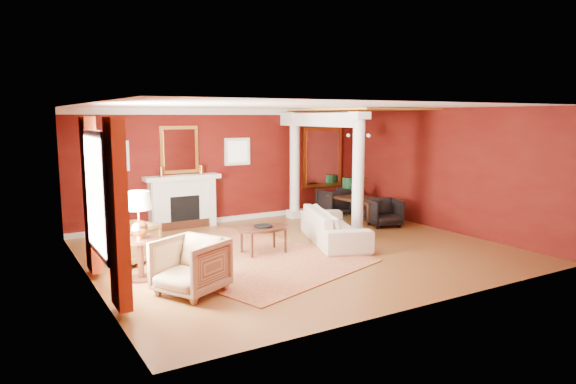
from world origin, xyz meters
TOP-DOWN VIEW (x-y plane):
  - ground at (0.00, 0.00)m, footprint 8.00×8.00m
  - room_shell at (0.00, 0.00)m, footprint 8.04×7.04m
  - fireplace at (-1.30, 3.32)m, footprint 1.85×0.42m
  - overmantel_mirror at (-1.30, 3.45)m, footprint 0.95×0.07m
  - flank_window_left at (-2.85, 3.46)m, footprint 0.70×0.07m
  - flank_window_right at (0.25, 3.46)m, footprint 0.70×0.07m
  - left_window at (-3.89, -0.60)m, footprint 0.21×2.55m
  - column_front at (1.70, 0.30)m, footprint 0.36×0.36m
  - column_back at (1.70, 3.00)m, footprint 0.36×0.36m
  - header_beam at (1.70, 1.90)m, footprint 0.30×3.20m
  - amber_ceiling at (2.85, 1.75)m, footprint 2.30×3.40m
  - dining_mirror at (2.90, 3.45)m, footprint 1.30×0.07m
  - chandelier at (2.90, 1.80)m, footprint 0.60×0.62m
  - crown_trim at (0.00, 3.46)m, footprint 8.00×0.08m
  - base_trim at (0.00, 3.46)m, footprint 8.00×0.08m
  - rug at (-1.27, 0.14)m, footprint 4.46×5.16m
  - sofa at (1.01, 0.23)m, footprint 1.49×2.53m
  - armchair_leopard at (-3.16, 0.84)m, footprint 0.98×1.01m
  - armchair_stripe at (-2.77, -1.29)m, footprint 1.19×1.22m
  - coffee_table at (-0.72, 0.20)m, footprint 1.06×1.06m
  - coffee_book at (-0.79, 0.20)m, footprint 0.14×0.07m
  - side_table at (-3.26, -0.24)m, footprint 0.60×0.60m
  - dining_table at (3.10, 1.97)m, footprint 0.70×1.69m
  - dining_chair_near at (3.04, 0.93)m, footprint 0.90×0.86m
  - dining_chair_far at (2.91, 2.86)m, footprint 0.77×0.72m
  - green_urn at (3.50, 3.00)m, footprint 0.41×0.41m
  - potted_plant at (3.09, 2.04)m, footprint 0.59×0.63m

SIDE VIEW (x-z plane):
  - ground at x=0.00m, z-range 0.00..0.00m
  - rug at x=-1.27m, z-range 0.00..0.02m
  - base_trim at x=0.00m, z-range 0.00..0.12m
  - dining_chair_near at x=3.04m, z-range 0.00..0.76m
  - green_urn at x=3.50m, z-range -0.11..0.88m
  - dining_chair_far at x=2.91m, z-range 0.00..0.78m
  - armchair_leopard at x=-3.16m, z-range 0.00..0.82m
  - dining_table at x=3.10m, z-range 0.00..0.92m
  - armchair_stripe at x=-2.77m, z-range 0.00..0.95m
  - sofa at x=1.01m, z-range 0.00..0.95m
  - coffee_table at x=-0.72m, z-range 0.22..0.75m
  - coffee_book at x=-0.79m, z-range 0.53..0.73m
  - fireplace at x=-1.30m, z-range 0.00..1.29m
  - side_table at x=-3.26m, z-range 0.26..1.75m
  - potted_plant at x=3.09m, z-range 0.92..1.34m
  - left_window at x=-3.89m, z-range 0.12..2.72m
  - column_front at x=1.70m, z-range 0.03..2.83m
  - column_back at x=1.70m, z-range 0.03..2.83m
  - dining_mirror at x=2.90m, z-range 0.70..2.40m
  - flank_window_left at x=-2.85m, z-range 1.45..2.15m
  - flank_window_right at x=0.25m, z-range 1.45..2.15m
  - overmantel_mirror at x=-1.30m, z-range 1.33..2.47m
  - room_shell at x=0.00m, z-range 0.56..3.48m
  - chandelier at x=2.90m, z-range 1.87..2.62m
  - header_beam at x=1.70m, z-range 2.46..2.78m
  - crown_trim at x=0.00m, z-range 2.74..2.90m
  - amber_ceiling at x=2.85m, z-range 2.85..2.89m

